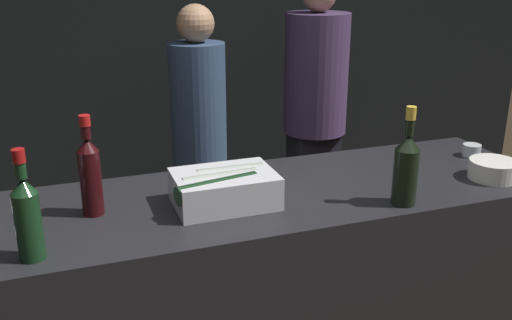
{
  "coord_description": "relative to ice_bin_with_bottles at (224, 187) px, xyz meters",
  "views": [
    {
      "loc": [
        -0.66,
        -1.49,
        1.89
      ],
      "look_at": [
        0.0,
        0.38,
        1.18
      ],
      "focal_mm": 40.0,
      "sensor_mm": 36.0,
      "label": 1
    }
  ],
  "objects": [
    {
      "name": "person_in_hoodie",
      "position": [
        0.24,
        1.33,
        -0.2
      ],
      "size": [
        0.32,
        0.32,
        1.66
      ],
      "rotation": [
        0.0,
        0.0,
        -1.54
      ],
      "color": "black",
      "rests_on": "ground_plane"
    },
    {
      "name": "candle_votive",
      "position": [
        1.18,
        0.14,
        -0.04
      ],
      "size": [
        0.08,
        0.08,
        0.05
      ],
      "color": "silver",
      "rests_on": "bar_counter"
    },
    {
      "name": "wall_back_chalkboard",
      "position": [
        0.15,
        2.24,
        0.27
      ],
      "size": [
        6.4,
        0.06,
        2.8
      ],
      "color": "black",
      "rests_on": "ground_plane"
    },
    {
      "name": "red_wine_bottle_burgundy",
      "position": [
        -0.63,
        -0.19,
        0.07
      ],
      "size": [
        0.08,
        0.08,
        0.33
      ],
      "color": "#143319",
      "rests_on": "bar_counter"
    },
    {
      "name": "bar_counter",
      "position": [
        0.15,
        0.05,
        -0.6
      ],
      "size": [
        2.31,
        0.68,
        1.06
      ],
      "color": "black",
      "rests_on": "ground_plane"
    },
    {
      "name": "person_blond_tee",
      "position": [
        1.03,
        1.44,
        -0.14
      ],
      "size": [
        0.4,
        0.4,
        1.79
      ],
      "rotation": [
        0.0,
        0.0,
        -0.8
      ],
      "color": "black",
      "rests_on": "ground_plane"
    },
    {
      "name": "red_wine_bottle_tall",
      "position": [
        -0.44,
        0.07,
        0.08
      ],
      "size": [
        0.07,
        0.07,
        0.35
      ],
      "color": "black",
      "rests_on": "bar_counter"
    },
    {
      "name": "bowl_white",
      "position": [
        1.07,
        -0.11,
        -0.03
      ],
      "size": [
        0.19,
        0.19,
        0.07
      ],
      "color": "silver",
      "rests_on": "bar_counter"
    },
    {
      "name": "champagne_bottle",
      "position": [
        0.6,
        -0.21,
        0.07
      ],
      "size": [
        0.09,
        0.09,
        0.35
      ],
      "color": "black",
      "rests_on": "bar_counter"
    },
    {
      "name": "ice_bin_with_bottles",
      "position": [
        0.0,
        0.0,
        0.0
      ],
      "size": [
        0.37,
        0.25,
        0.12
      ],
      "color": "silver",
      "rests_on": "bar_counter"
    }
  ]
}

